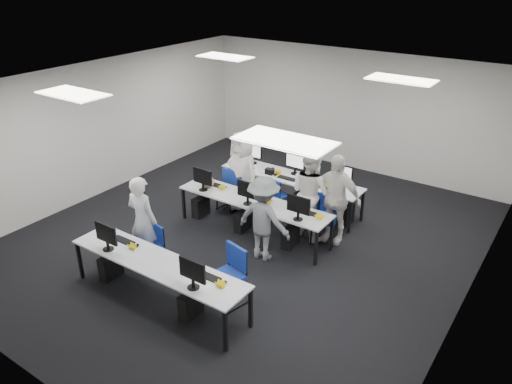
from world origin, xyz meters
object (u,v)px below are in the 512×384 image
Objects in this scene: chair_0 at (151,255)px; chair_6 at (275,203)px; student_2 at (243,172)px; student_3 at (335,199)px; student_1 at (311,193)px; desk_mid at (253,203)px; student_0 at (143,220)px; desk_front at (157,265)px; chair_7 at (315,218)px; photographer at (264,219)px; chair_3 at (267,208)px; chair_4 at (324,227)px; chair_1 at (227,287)px; chair_2 at (230,197)px; chair_5 at (237,195)px.

chair_6 is at bearing 88.15° from chair_0.
student_3 is (2.17, -0.05, 0.00)m from student_2.
student_1 reaches higher than student_3.
student_0 is at bearing -118.72° from desk_mid.
chair_7 is (0.93, 3.42, -0.42)m from desk_front.
chair_3 is at bearing -60.61° from photographer.
chair_6 is at bearing 98.92° from chair_3.
desk_mid is at bearing -175.71° from chair_4.
chair_3 is at bearing 91.91° from desk_front.
chair_3 is 0.91m from student_2.
student_1 reaches higher than desk_front.
student_2 and student_3 have the same top height.
chair_6 is (0.69, 2.94, 0.01)m from chair_0.
chair_1 is at bearing -43.36° from student_2.
student_2 is (-1.71, -0.09, 0.62)m from chair_7.
student_3 reaches higher than photographer.
student_1 is (1.96, -0.00, 0.63)m from chair_2.
student_0 is at bearing 145.56° from desk_front.
desk_front is 1.26m from student_0.
chair_4 is 0.62m from student_3.
desk_mid is at bearing 127.53° from chair_1.
chair_4 reaches higher than chair_6.
student_3 is at bearing -136.77° from student_0.
chair_3 is at bearing 177.88° from student_3.
desk_front is 3.50× the size of chair_4.
student_1 is 1.01× the size of student_3.
chair_6 is at bearing 144.98° from chair_4.
chair_0 is (-0.79, 0.59, -0.42)m from desk_front.
chair_5 is 0.55× the size of student_3.
chair_4 is at bearing 10.22° from student_2.
student_0 is (-1.96, 0.14, 0.52)m from chair_1.
photographer is at bearing 55.98° from chair_0.
chair_4 is 1.41m from chair_6.
student_0 reaches higher than chair_6.
student_3 is at bearing 13.69° from student_2.
student_2 reaches higher than chair_4.
chair_4 is (1.26, 3.16, -0.39)m from desk_front.
chair_1 is (0.92, 0.57, -0.38)m from desk_front.
desk_front is 3.77× the size of chair_6.
desk_mid is 1.94× the size of student_0.
student_0 reaches higher than desk_front.
student_2 is 2.17m from student_3.
chair_7 is 1.54m from photographer.
chair_5 is 2.14m from photographer.
chair_7 is at bearing 41.20° from desk_mid.
student_0 is 3.53m from student_3.
chair_1 is at bearing 99.37° from photographer.
photographer is at bearing -28.06° from student_2.
chair_4 is 0.56× the size of student_0.
student_2 is at bearing -141.98° from chair_6.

